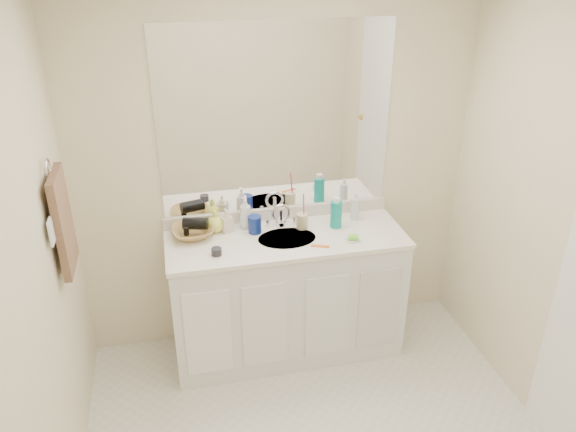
{
  "coord_description": "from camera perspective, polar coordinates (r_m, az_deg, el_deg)",
  "views": [
    {
      "loc": [
        -0.68,
        -2.02,
        2.58
      ],
      "look_at": [
        0.0,
        0.97,
        1.05
      ],
      "focal_mm": 35.0,
      "sensor_mm": 36.0,
      "label": 1
    }
  ],
  "objects": [
    {
      "name": "sink_basin",
      "position": [
        3.55,
        -0.11,
        -2.42
      ],
      "size": [
        0.37,
        0.37,
        0.02
      ],
      "primitive_type": "cylinder",
      "color": "beige",
      "rests_on": "countertop"
    },
    {
      "name": "toothbrush",
      "position": [
        3.6,
        1.61,
        0.92
      ],
      "size": [
        0.02,
        0.04,
        0.2
      ],
      "primitive_type": "cylinder",
      "rotation": [
        0.14,
        0.0,
        -0.42
      ],
      "color": "#DE3A5A",
      "rests_on": "tan_cup"
    },
    {
      "name": "soap_bottle_white",
      "position": [
        3.64,
        -4.35,
        0.33
      ],
      "size": [
        0.09,
        0.09,
        0.21
      ],
      "primitive_type": "imported",
      "rotation": [
        0.0,
        0.0,
        -0.14
      ],
      "color": "white",
      "rests_on": "countertop"
    },
    {
      "name": "faucet",
      "position": [
        3.67,
        -0.73,
        -0.18
      ],
      "size": [
        0.02,
        0.02,
        0.11
      ],
      "primitive_type": "cylinder",
      "color": "silver",
      "rests_on": "countertop"
    },
    {
      "name": "soap_dish",
      "position": [
        3.53,
        6.64,
        -2.44
      ],
      "size": [
        0.09,
        0.07,
        0.01
      ],
      "primitive_type": "cube",
      "rotation": [
        0.0,
        0.0,
        0.08
      ],
      "color": "silver",
      "rests_on": "countertop"
    },
    {
      "name": "tan_cup",
      "position": [
        3.64,
        1.44,
        -0.51
      ],
      "size": [
        0.08,
        0.08,
        0.1
      ],
      "primitive_type": "cylinder",
      "rotation": [
        0.0,
        0.0,
        0.11
      ],
      "color": "#CABF8E",
      "rests_on": "countertop"
    },
    {
      "name": "wall_back",
      "position": [
        3.66,
        -1.13,
        4.31
      ],
      "size": [
        2.6,
        0.02,
        2.4
      ],
      "primitive_type": "cube",
      "color": "beige",
      "rests_on": "floor"
    },
    {
      "name": "switch_plate",
      "position": [
        2.96,
        -22.92,
        -1.47
      ],
      "size": [
        0.01,
        0.08,
        0.13
      ],
      "primitive_type": "cube",
      "color": "white",
      "rests_on": "wall_left"
    },
    {
      "name": "clear_pump_bottle",
      "position": [
        3.77,
        6.81,
        0.72
      ],
      "size": [
        0.07,
        0.07,
        0.15
      ],
      "primitive_type": "cylinder",
      "rotation": [
        0.0,
        0.0,
        -0.29
      ],
      "color": "silver",
      "rests_on": "countertop"
    },
    {
      "name": "green_soap",
      "position": [
        3.52,
        6.65,
        -2.16
      ],
      "size": [
        0.07,
        0.06,
        0.02
      ],
      "primitive_type": "cube",
      "rotation": [
        0.0,
        0.0,
        -0.28
      ],
      "color": "#7CE838",
      "rests_on": "soap_dish"
    },
    {
      "name": "orange_comb",
      "position": [
        3.45,
        3.27,
        -3.07
      ],
      "size": [
        0.12,
        0.07,
        0.0
      ],
      "primitive_type": "cube",
      "rotation": [
        0.0,
        0.0,
        -0.39
      ],
      "color": "orange",
      "rests_on": "countertop"
    },
    {
      "name": "blue_mug",
      "position": [
        3.59,
        -3.4,
        -0.86
      ],
      "size": [
        0.09,
        0.09,
        0.12
      ],
      "primitive_type": "cylinder",
      "rotation": [
        0.0,
        0.0,
        0.12
      ],
      "color": "navy",
      "rests_on": "countertop"
    },
    {
      "name": "countertop",
      "position": [
        3.57,
        -0.18,
        -2.31
      ],
      "size": [
        1.52,
        0.57,
        0.03
      ],
      "primitive_type": "cube",
      "color": "white",
      "rests_on": "vanity_cabinet"
    },
    {
      "name": "hand_towel",
      "position": [
        3.15,
        -21.88,
        -0.58
      ],
      "size": [
        0.04,
        0.32,
        0.55
      ],
      "primitive_type": "cube",
      "color": "brown",
      "rests_on": "towel_ring"
    },
    {
      "name": "wicker_basket",
      "position": [
        3.59,
        -9.65,
        -1.62
      ],
      "size": [
        0.28,
        0.28,
        0.06
      ],
      "primitive_type": "imported",
      "rotation": [
        0.0,
        0.0,
        0.09
      ],
      "color": "#A98144",
      "rests_on": "countertop"
    },
    {
      "name": "mouthwash_bottle",
      "position": [
        3.65,
        4.91,
        0.15
      ],
      "size": [
        0.08,
        0.08,
        0.18
      ],
      "primitive_type": "cylinder",
      "rotation": [
        0.0,
        0.0,
        0.13
      ],
      "color": "#0C9287",
      "rests_on": "countertop"
    },
    {
      "name": "wall_left",
      "position": [
        2.53,
        -24.94,
        -9.53
      ],
      "size": [
        0.02,
        2.6,
        2.4
      ],
      "primitive_type": "cube",
      "color": "beige",
      "rests_on": "floor"
    },
    {
      "name": "hair_dryer",
      "position": [
        3.57,
        -9.4,
        -0.76
      ],
      "size": [
        0.17,
        0.11,
        0.08
      ],
      "primitive_type": "cylinder",
      "rotation": [
        0.0,
        1.57,
        -0.25
      ],
      "color": "black",
      "rests_on": "wicker_basket"
    },
    {
      "name": "soap_bottle_yellow",
      "position": [
        3.62,
        -7.37,
        -0.51
      ],
      "size": [
        0.12,
        0.12,
        0.15
      ],
      "primitive_type": "imported",
      "rotation": [
        0.0,
        0.0,
        -0.05
      ],
      "color": "#F5F55F",
      "rests_on": "countertop"
    },
    {
      "name": "soap_bottle_cream",
      "position": [
        3.61,
        -6.3,
        -0.43
      ],
      "size": [
        0.09,
        0.09,
        0.16
      ],
      "primitive_type": "imported",
      "rotation": [
        0.0,
        0.0,
        0.38
      ],
      "color": "beige",
      "rests_on": "countertop"
    },
    {
      "name": "towel_ring",
      "position": [
        3.04,
        -23.19,
        4.43
      ],
      "size": [
        0.01,
        0.11,
        0.11
      ],
      "primitive_type": "torus",
      "rotation": [
        0.0,
        1.57,
        0.0
      ],
      "color": "silver",
      "rests_on": "wall_left"
    },
    {
      "name": "backsplash",
      "position": [
        3.77,
        -1.05,
        0.28
      ],
      "size": [
        1.52,
        0.03,
        0.08
      ],
      "primitive_type": "cube",
      "color": "silver",
      "rests_on": "countertop"
    },
    {
      "name": "vanity_cabinet",
      "position": [
        3.8,
        -0.17,
        -8.14
      ],
      "size": [
        1.5,
        0.55,
        0.85
      ],
      "primitive_type": "cube",
      "color": "white",
      "rests_on": "floor"
    },
    {
      "name": "mirror",
      "position": [
        3.54,
        -1.16,
        9.68
      ],
      "size": [
        1.48,
        0.01,
        1.2
      ],
      "primitive_type": "cube",
      "color": "white",
      "rests_on": "wall_back"
    },
    {
      "name": "dark_jar",
      "position": [
        3.38,
        -7.28,
        -3.61
      ],
      "size": [
        0.07,
        0.07,
        0.04
      ],
      "primitive_type": "cylinder",
      "rotation": [
        0.0,
        0.0,
        -0.09
      ],
      "color": "#232227",
      "rests_on": "countertop"
    }
  ]
}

